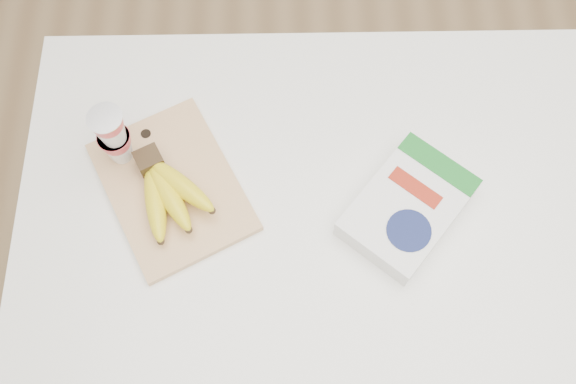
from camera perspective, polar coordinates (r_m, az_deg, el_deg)
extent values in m
plane|color=tan|center=(2.17, 3.88, -11.99)|extent=(4.00, 4.00, 0.00)
cube|color=white|center=(1.69, 4.94, -8.70)|extent=(1.32, 0.88, 0.99)
cube|color=#E8C07F|center=(1.25, -10.26, 0.47)|extent=(0.35, 0.39, 0.02)
cube|color=#382816|center=(1.24, -12.25, 2.78)|extent=(0.06, 0.06, 0.03)
ellipsoid|color=yellow|center=(1.21, -11.72, -0.84)|extent=(0.07, 0.17, 0.05)
sphere|color=#382816|center=(1.18, -11.24, -4.32)|extent=(0.01, 0.01, 0.01)
ellipsoid|color=yellow|center=(1.21, -10.53, -0.29)|extent=(0.12, 0.17, 0.05)
sphere|color=#382816|center=(1.17, -8.81, -3.34)|extent=(0.01, 0.01, 0.01)
ellipsoid|color=yellow|center=(1.20, -9.53, 0.61)|extent=(0.15, 0.14, 0.05)
sphere|color=#382816|center=(1.17, -6.77, -1.66)|extent=(0.01, 0.01, 0.01)
cylinder|color=silver|center=(1.16, -16.01, 6.37)|extent=(0.06, 0.06, 0.00)
cube|color=white|center=(1.21, 10.56, -1.35)|extent=(0.28, 0.29, 0.05)
cube|color=#197124|center=(1.23, 13.34, 2.44)|extent=(0.15, 0.14, 0.00)
cylinder|color=#151E4E|center=(1.17, 10.70, -3.39)|extent=(0.11, 0.11, 0.00)
cube|color=#A32512|center=(1.20, 11.26, 0.39)|extent=(0.10, 0.09, 0.00)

